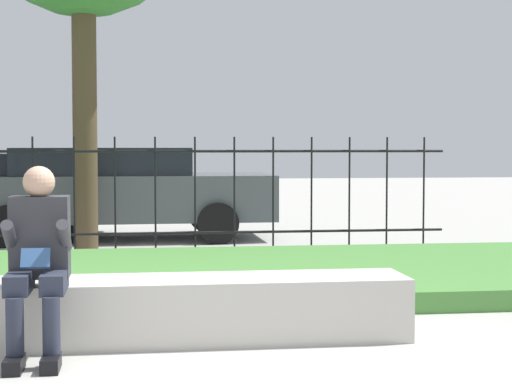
# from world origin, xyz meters

# --- Properties ---
(ground_plane) EXTENTS (60.00, 60.00, 0.00)m
(ground_plane) POSITION_xyz_m (0.00, 0.00, 0.00)
(ground_plane) COLOR #B2AFA8
(stone_bench) EXTENTS (3.04, 0.60, 0.45)m
(stone_bench) POSITION_xyz_m (0.20, 0.00, 0.20)
(stone_bench) COLOR beige
(stone_bench) RESTS_ON ground_plane
(person_seated_reader) EXTENTS (0.42, 0.73, 1.25)m
(person_seated_reader) POSITION_xyz_m (-0.84, -0.33, 0.68)
(person_seated_reader) COLOR black
(person_seated_reader) RESTS_ON ground_plane
(grass_berm) EXTENTS (9.37, 3.39, 0.18)m
(grass_berm) POSITION_xyz_m (0.00, 2.40, 0.09)
(grass_berm) COLOR #4C893D
(grass_berm) RESTS_ON ground_plane
(iron_fence) EXTENTS (7.37, 0.03, 1.49)m
(iron_fence) POSITION_xyz_m (0.00, 4.61, 0.78)
(iron_fence) COLOR black
(iron_fence) RESTS_ON ground_plane
(car_parked_center) EXTENTS (4.64, 2.04, 1.35)m
(car_parked_center) POSITION_xyz_m (-0.59, 6.83, 0.73)
(car_parked_center) COLOR #4C5156
(car_parked_center) RESTS_ON ground_plane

